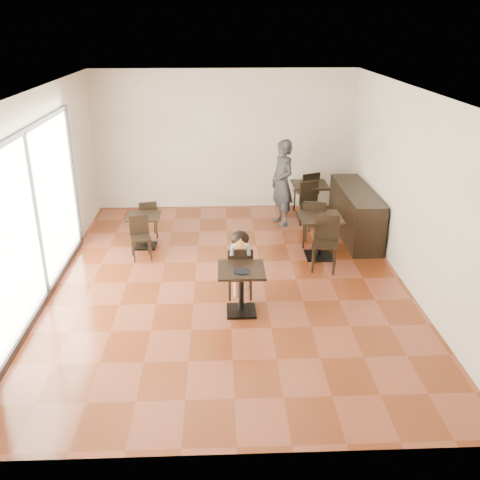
{
  "coord_description": "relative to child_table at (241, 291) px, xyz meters",
  "views": [
    {
      "loc": [
        -0.14,
        -8.28,
        4.18
      ],
      "look_at": [
        0.17,
        -0.58,
        1.0
      ],
      "focal_mm": 40.0,
      "sensor_mm": 36.0,
      "label": 1
    }
  ],
  "objects": [
    {
      "name": "wall_right",
      "position": [
        2.83,
        1.08,
        1.23
      ],
      "size": [
        0.01,
        8.0,
        3.2
      ],
      "primitive_type": "cube",
      "color": "white",
      "rests_on": "floor"
    },
    {
      "name": "child",
      "position": [
        -0.0,
        0.55,
        0.19
      ],
      "size": [
        0.4,
        0.56,
        1.12
      ],
      "primitive_type": null,
      "color": "gray",
      "rests_on": "child_chair"
    },
    {
      "name": "chair_left_a",
      "position": [
        -1.8,
        3.2,
        0.03
      ],
      "size": [
        0.44,
        0.44,
        0.8
      ],
      "primitive_type": null,
      "rotation": [
        0.0,
        0.0,
        3.4
      ],
      "color": "black",
      "rests_on": "floor"
    },
    {
      "name": "chair_left_b",
      "position": [
        -1.8,
        2.1,
        0.03
      ],
      "size": [
        0.44,
        0.44,
        0.8
      ],
      "primitive_type": null,
      "rotation": [
        0.0,
        0.0,
        0.26
      ],
      "color": "black",
      "rests_on": "floor"
    },
    {
      "name": "plate",
      "position": [
        -0.0,
        -0.1,
        0.38
      ],
      "size": [
        0.25,
        0.25,
        0.02
      ],
      "primitive_type": "cylinder",
      "color": "black",
      "rests_on": "child_table"
    },
    {
      "name": "child_table",
      "position": [
        0.0,
        0.0,
        0.0
      ],
      "size": [
        0.7,
        0.7,
        0.74
      ],
      "primitive_type": null,
      "color": "black",
      "rests_on": "floor"
    },
    {
      "name": "wall_back",
      "position": [
        -0.17,
        5.08,
        1.23
      ],
      "size": [
        6.0,
        0.01,
        3.2
      ],
      "primitive_type": "cube",
      "color": "white",
      "rests_on": "floor"
    },
    {
      "name": "storefront_window",
      "position": [
        -3.14,
        0.58,
        1.03
      ],
      "size": [
        0.04,
        4.5,
        2.6
      ],
      "primitive_type": "cube",
      "color": "white",
      "rests_on": "floor"
    },
    {
      "name": "cafe_table_mid",
      "position": [
        1.56,
        2.03,
        0.04
      ],
      "size": [
        0.95,
        0.95,
        0.81
      ],
      "primitive_type": null,
      "rotation": [
        0.0,
        0.0,
        -0.27
      ],
      "color": "black",
      "rests_on": "floor"
    },
    {
      "name": "wall_front",
      "position": [
        -0.17,
        -2.92,
        1.23
      ],
      "size": [
        6.0,
        0.01,
        3.2
      ],
      "primitive_type": "cube",
      "color": "white",
      "rests_on": "floor"
    },
    {
      "name": "service_counter",
      "position": [
        2.48,
        3.08,
        0.13
      ],
      "size": [
        0.6,
        2.4,
        1.0
      ],
      "primitive_type": "cube",
      "color": "black",
      "rests_on": "floor"
    },
    {
      "name": "cafe_table_left",
      "position": [
        -1.8,
        2.65,
        -0.04
      ],
      "size": [
        0.77,
        0.77,
        0.67
      ],
      "primitive_type": null,
      "rotation": [
        0.0,
        0.0,
        0.26
      ],
      "color": "black",
      "rests_on": "floor"
    },
    {
      "name": "wall_left",
      "position": [
        -3.17,
        1.08,
        1.23
      ],
      "size": [
        0.01,
        8.0,
        3.2
      ],
      "primitive_type": "cube",
      "color": "white",
      "rests_on": "floor"
    },
    {
      "name": "adult_patron",
      "position": [
        1.05,
        3.84,
        0.56
      ],
      "size": [
        0.67,
        0.8,
        1.87
      ],
      "primitive_type": "imported",
      "rotation": [
        0.0,
        0.0,
        -1.18
      ],
      "color": "#313136",
      "rests_on": "floor"
    },
    {
      "name": "pizza_slice",
      "position": [
        -0.0,
        0.36,
        0.6
      ],
      "size": [
        0.26,
        0.2,
        0.06
      ],
      "primitive_type": null,
      "color": "tan",
      "rests_on": "child"
    },
    {
      "name": "cafe_table_back",
      "position": [
        1.7,
        4.14,
        0.04
      ],
      "size": [
        1.01,
        1.01,
        0.82
      ],
      "primitive_type": null,
      "rotation": [
        0.0,
        0.0,
        0.39
      ],
      "color": "black",
      "rests_on": "floor"
    },
    {
      "name": "child_chair",
      "position": [
        -0.0,
        0.55,
        0.08
      ],
      "size": [
        0.4,
        0.4,
        0.89
      ],
      "primitive_type": null,
      "rotation": [
        0.0,
        0.0,
        3.14
      ],
      "color": "black",
      "rests_on": "floor"
    },
    {
      "name": "ceiling",
      "position": [
        -0.17,
        1.08,
        2.83
      ],
      "size": [
        6.0,
        8.0,
        0.01
      ],
      "primitive_type": "cube",
      "color": "white",
      "rests_on": "floor"
    },
    {
      "name": "chair_mid_b",
      "position": [
        1.56,
        1.48,
        0.12
      ],
      "size": [
        0.54,
        0.54,
        0.98
      ],
      "primitive_type": null,
      "rotation": [
        0.0,
        0.0,
        -0.27
      ],
      "color": "black",
      "rests_on": "floor"
    },
    {
      "name": "chair_back_a",
      "position": [
        1.7,
        4.58,
        0.12
      ],
      "size": [
        0.58,
        0.58,
        0.98
      ],
      "primitive_type": null,
      "rotation": [
        0.0,
        0.0,
        3.53
      ],
      "color": "black",
      "rests_on": "floor"
    },
    {
      "name": "chair_mid_a",
      "position": [
        1.56,
        2.58,
        0.12
      ],
      "size": [
        0.54,
        0.54,
        0.98
      ],
      "primitive_type": null,
      "rotation": [
        0.0,
        0.0,
        2.87
      ],
      "color": "black",
      "rests_on": "floor"
    },
    {
      "name": "floor",
      "position": [
        -0.17,
        1.08,
        -0.37
      ],
      "size": [
        6.0,
        8.0,
        0.01
      ],
      "primitive_type": "cube",
      "color": "brown",
      "rests_on": "ground"
    },
    {
      "name": "chair_back_b",
      "position": [
        1.7,
        3.59,
        0.12
      ],
      "size": [
        0.58,
        0.58,
        0.98
      ],
      "primitive_type": null,
      "rotation": [
        0.0,
        0.0,
        0.39
      ],
      "color": "black",
      "rests_on": "floor"
    }
  ]
}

